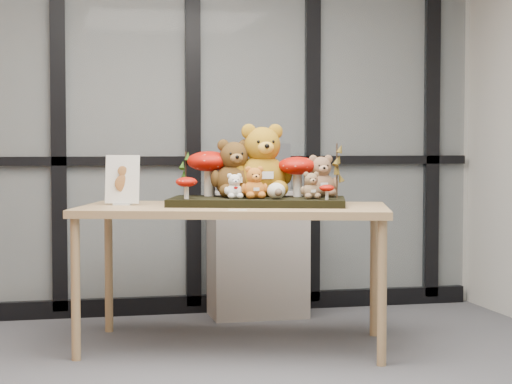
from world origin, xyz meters
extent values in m
plane|color=#B7B6AD|center=(0.00, 2.50, 1.40)|extent=(5.00, 0.00, 5.00)
cube|color=#2D383F|center=(0.00, 2.47, 1.40)|extent=(4.90, 0.02, 2.70)
cube|color=black|center=(0.00, 2.47, 0.06)|extent=(4.90, 0.06, 0.12)
cube|color=black|center=(0.00, 2.47, 1.05)|extent=(4.90, 0.06, 0.06)
cube|color=black|center=(-0.45, 2.47, 1.40)|extent=(0.10, 0.06, 2.70)
cube|color=black|center=(0.45, 2.47, 1.40)|extent=(0.10, 0.06, 2.70)
cube|color=black|center=(1.30, 2.47, 1.40)|extent=(0.10, 0.06, 2.70)
cube|color=black|center=(2.20, 2.47, 1.40)|extent=(0.10, 0.06, 2.70)
cube|color=tan|center=(0.51, 1.34, 0.79)|extent=(1.91, 1.34, 0.04)
cylinder|color=tan|center=(-0.39, 1.21, 0.38)|extent=(0.05, 0.05, 0.77)
cylinder|color=tan|center=(-0.16, 1.95, 0.38)|extent=(0.05, 0.05, 0.77)
cylinder|color=tan|center=(1.17, 0.74, 0.38)|extent=(0.05, 0.05, 0.77)
cylinder|color=tan|center=(1.40, 1.47, 0.38)|extent=(0.05, 0.05, 0.77)
cube|color=black|center=(0.65, 1.36, 0.83)|extent=(1.10, 0.77, 0.04)
cube|color=silver|center=(-0.11, 1.55, 0.82)|extent=(0.12, 0.09, 0.01)
cube|color=white|center=(-0.11, 1.55, 0.96)|extent=(0.20, 0.11, 0.28)
ellipsoid|color=brown|center=(-0.11, 1.54, 0.94)|extent=(0.09, 0.01, 0.10)
ellipsoid|color=brown|center=(-0.11, 1.54, 1.01)|extent=(0.06, 0.01, 0.06)
cube|color=white|center=(0.46, 0.99, 0.81)|extent=(0.10, 0.03, 0.00)
cube|color=gray|center=(0.85, 2.24, 0.42)|extent=(0.63, 0.37, 0.85)
cube|color=#4A4D52|center=(0.85, 2.26, 1.01)|extent=(0.45, 0.05, 0.32)
cube|color=black|center=(0.85, 2.24, 1.01)|extent=(0.40, 0.00, 0.26)
camera|label=1|loc=(-0.53, -3.80, 1.17)|focal=65.00mm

